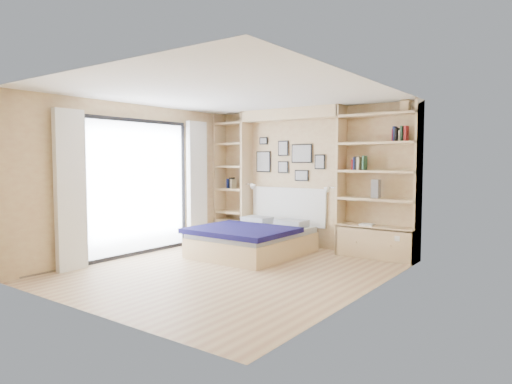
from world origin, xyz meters
The scene contains 9 objects.
ground centered at (0.00, 0.00, 0.00)m, with size 4.50×4.50×0.00m, color tan.
room_shell centered at (-0.39, 1.52, 1.08)m, with size 4.50×4.50×4.50m.
bed centered at (-0.44, 1.14, 0.26)m, with size 1.58×2.08×1.07m.
photo_gallery centered at (-0.45, 2.22, 1.60)m, with size 1.48×0.02×0.82m.
reading_lamps centered at (-0.30, 2.00, 1.10)m, with size 1.92×0.12×0.15m.
shelf_decor centered at (1.13, 2.07, 1.70)m, with size 3.61×0.23×2.03m.
deck centered at (-3.60, 0.00, 0.00)m, with size 3.20×4.00×0.05m, color #6D6050.
deck_chair centered at (-3.30, 1.06, 0.34)m, with size 0.43×0.71×0.71m.
shipping_container centered at (-11.45, 3.03, 1.20)m, with size 2.31×5.77×2.40m, color navy.
Camera 1 is at (4.07, -4.96, 1.58)m, focal length 32.00 mm.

